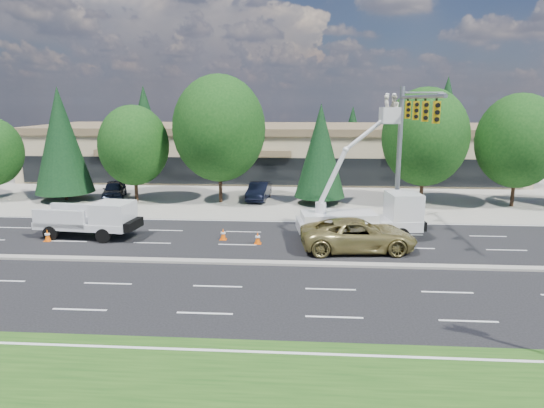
# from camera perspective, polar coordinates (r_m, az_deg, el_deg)

# --- Properties ---
(ground) EXTENTS (140.00, 140.00, 0.00)m
(ground) POSITION_cam_1_polar(r_m,az_deg,el_deg) (24.92, -5.11, -6.93)
(ground) COLOR black
(ground) RESTS_ON ground
(concrete_apron) EXTENTS (140.00, 22.00, 0.01)m
(concrete_apron) POSITION_cam_1_polar(r_m,az_deg,el_deg) (44.18, -1.09, 1.49)
(concrete_apron) COLOR gray
(concrete_apron) RESTS_ON ground
(road_median) EXTENTS (120.00, 0.55, 0.12)m
(road_median) POSITION_cam_1_polar(r_m,az_deg,el_deg) (24.90, -5.12, -6.80)
(road_median) COLOR gray
(road_median) RESTS_ON ground
(strip_mall) EXTENTS (50.40, 15.40, 5.50)m
(strip_mall) POSITION_cam_1_polar(r_m,az_deg,el_deg) (53.63, -0.17, 6.41)
(strip_mall) COLOR tan
(strip_mall) RESTS_ON ground
(tree_front_b) EXTENTS (4.69, 4.69, 9.24)m
(tree_front_b) POSITION_cam_1_polar(r_m,az_deg,el_deg) (43.20, -23.56, 6.89)
(tree_front_b) COLOR #332114
(tree_front_b) RESTS_ON ground
(tree_front_c) EXTENTS (5.63, 5.63, 7.80)m
(tree_front_c) POSITION_cam_1_polar(r_m,az_deg,el_deg) (40.83, -15.96, 6.64)
(tree_front_c) COLOR #332114
(tree_front_c) RESTS_ON ground
(tree_front_d) EXTENTS (7.33, 7.33, 10.17)m
(tree_front_d) POSITION_cam_1_polar(r_m,az_deg,el_deg) (38.93, -6.23, 8.83)
(tree_front_d) COLOR #332114
(tree_front_d) RESTS_ON ground
(tree_front_e) EXTENTS (4.01, 4.01, 7.90)m
(tree_front_e) POSITION_cam_1_polar(r_m,az_deg,el_deg) (38.48, 5.72, 6.24)
(tree_front_e) COLOR #332114
(tree_front_e) RESTS_ON ground
(tree_front_f) EXTENTS (6.60, 6.60, 9.16)m
(tree_front_f) POSITION_cam_1_polar(r_m,az_deg,el_deg) (39.45, 17.55, 7.52)
(tree_front_f) COLOR #332114
(tree_front_f) RESTS_ON ground
(tree_front_g) EXTENTS (6.27, 6.27, 8.70)m
(tree_front_g) POSITION_cam_1_polar(r_m,az_deg,el_deg) (41.66, 26.98, 6.62)
(tree_front_g) COLOR #332114
(tree_front_g) RESTS_ON ground
(tree_back_a) EXTENTS (5.15, 5.15, 10.16)m
(tree_back_a) POSITION_cam_1_polar(r_m,az_deg,el_deg) (68.86, -14.75, 9.45)
(tree_back_a) COLOR #332114
(tree_back_a) RESTS_ON ground
(tree_back_b) EXTENTS (5.22, 5.22, 10.28)m
(tree_back_b) POSITION_cam_1_polar(r_m,az_deg,el_deg) (65.78, -2.94, 9.78)
(tree_back_b) COLOR #332114
(tree_back_b) RESTS_ON ground
(tree_back_c) EXTENTS (3.78, 3.78, 7.45)m
(tree_back_c) POSITION_cam_1_polar(r_m,az_deg,el_deg) (65.69, 9.43, 8.30)
(tree_back_c) COLOR #332114
(tree_back_c) RESTS_ON ground
(tree_back_d) EXTENTS (5.70, 5.70, 11.23)m
(tree_back_d) POSITION_cam_1_polar(r_m,az_deg,el_deg) (67.79, 19.78, 9.60)
(tree_back_d) COLOR #332114
(tree_back_d) RESTS_ON ground
(signal_mast) EXTENTS (2.76, 10.16, 9.00)m
(signal_mast) POSITION_cam_1_polar(r_m,az_deg,el_deg) (31.01, 15.64, 7.85)
(signal_mast) COLOR gray
(signal_mast) RESTS_ON ground
(utility_pickup) EXTENTS (5.96, 2.74, 2.21)m
(utility_pickup) POSITION_cam_1_polar(r_m,az_deg,el_deg) (31.06, -20.37, -2.08)
(utility_pickup) COLOR silver
(utility_pickup) RESTS_ON ground
(bucket_truck) EXTENTS (7.45, 3.12, 8.52)m
(bucket_truck) POSITION_cam_1_polar(r_m,az_deg,el_deg) (29.25, 11.27, -0.67)
(bucket_truck) COLOR silver
(bucket_truck) RESTS_ON ground
(traffic_cone_a) EXTENTS (0.40, 0.40, 0.70)m
(traffic_cone_a) POSITION_cam_1_polar(r_m,az_deg,el_deg) (31.41, -24.91, -3.38)
(traffic_cone_a) COLOR #E85607
(traffic_cone_a) RESTS_ON ground
(traffic_cone_b) EXTENTS (0.40, 0.40, 0.70)m
(traffic_cone_b) POSITION_cam_1_polar(r_m,az_deg,el_deg) (28.93, -5.77, -3.54)
(traffic_cone_b) COLOR #E85607
(traffic_cone_b) RESTS_ON ground
(traffic_cone_c) EXTENTS (0.40, 0.40, 0.70)m
(traffic_cone_c) POSITION_cam_1_polar(r_m,az_deg,el_deg) (27.98, -1.70, -4.03)
(traffic_cone_c) COLOR #E85607
(traffic_cone_c) RESTS_ON ground
(traffic_cone_d) EXTENTS (0.40, 0.40, 0.70)m
(traffic_cone_d) POSITION_cam_1_polar(r_m,az_deg,el_deg) (27.78, 9.29, -4.30)
(traffic_cone_d) COLOR #E85607
(traffic_cone_d) RESTS_ON ground
(minivan) EXTENTS (6.56, 3.48, 1.75)m
(minivan) POSITION_cam_1_polar(r_m,az_deg,el_deg) (27.03, 10.10, -3.61)
(minivan) COLOR #9A8B4A
(minivan) RESTS_ON ground
(parked_car_west) EXTENTS (2.81, 4.63, 1.47)m
(parked_car_west) POSITION_cam_1_polar(r_m,az_deg,el_deg) (43.06, -18.06, 1.61)
(parked_car_west) COLOR black
(parked_car_west) RESTS_ON ground
(parked_car_east) EXTENTS (1.86, 4.54, 1.46)m
(parked_car_east) POSITION_cam_1_polar(r_m,az_deg,el_deg) (40.29, -1.56, 1.52)
(parked_car_east) COLOR black
(parked_car_east) RESTS_ON ground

